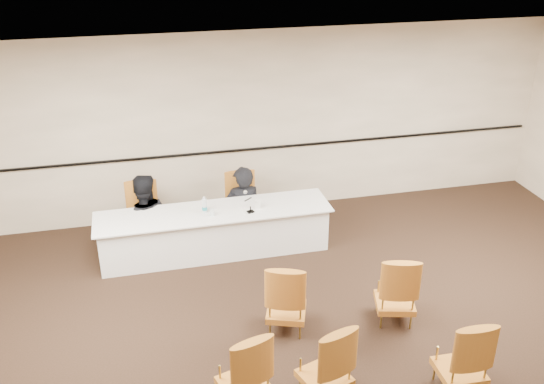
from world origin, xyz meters
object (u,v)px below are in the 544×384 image
Objects in this scene: aud_chair_back_left at (243,368)px; panelist_second_chair at (143,215)px; panelist_second at (144,224)px; water_bottle at (204,205)px; aud_chair_back_right at (462,354)px; aud_chair_front_right at (396,287)px; panelist_main_chair at (243,204)px; microphone at (250,203)px; aud_chair_back_mid at (325,360)px; coffee_cup at (258,204)px; panelist_main at (243,216)px; panel_table at (215,232)px; aud_chair_front_mid at (286,296)px; drinking_glass at (212,213)px.

panelist_second_chair is at bearing 86.48° from aud_chair_back_left.
water_bottle is (0.87, -0.53, 0.49)m from panelist_second.
aud_chair_back_right is (3.09, -3.91, 0.00)m from panelist_second_chair.
aud_chair_front_right is 1.00× the size of aud_chair_back_right.
panelist_main_chair is 3.67m from aud_chair_back_left.
panelist_second is 3.93m from aud_chair_front_right.
panelist_second_chair is 3.69m from aud_chair_back_left.
microphone is 0.31× the size of aud_chair_back_mid.
aud_chair_front_right is (2.05, -2.11, -0.33)m from water_bottle.
water_bottle is (-0.65, -0.54, 0.33)m from panelist_main_chair.
panelist_second_chair is 1.75m from coffee_cup.
aud_chair_front_right is at bearing 114.78° from panelist_main.
aud_chair_back_right is at bearing -24.46° from aud_chair_back_left.
panel_table is 0.76m from coffee_cup.
panelist_second is (-1.00, 0.51, -0.02)m from panel_table.
panelist_main is at bearing 110.65° from aud_chair_front_mid.
panelist_second_chair is 1.00× the size of aud_chair_back_right.
panelist_second is at bearing -2.64° from panelist_main.
water_bottle is (-0.13, -0.01, 0.47)m from panel_table.
drinking_glass is 0.11× the size of aud_chair_front_right.
panelist_main_chair is at bearing 39.58° from water_bottle.
panelist_second reaches higher than aud_chair_front_right.
water_bottle is at bearing 176.62° from coffee_cup.
microphone is (0.51, -0.15, 0.49)m from panel_table.
panelist_main reaches higher than panelist_main_chair.
water_bottle is at bearing 72.86° from aud_chair_back_left.
water_bottle is 2.96m from aud_chair_front_right.
aud_chair_back_right is (1.57, -3.92, 0.20)m from panelist_main.
panelist_second is at bearing 160.66° from coffee_cup.
panelist_second is 5.56× the size of microphone.
microphone is at bearing -1.64° from drinking_glass.
aud_chair_front_mid is at bearing -171.05° from aud_chair_front_right.
panel_table is at bearing 5.60° from water_bottle.
microphone is 0.18m from coffee_cup.
aud_chair_back_left is 1.00× the size of aud_chair_back_right.
water_bottle is 3.27m from aud_chair_back_mid.
coffee_cup is at bearing 155.65° from panelist_second.
panelist_main reaches higher than aud_chair_front_right.
microphone is at bearing -17.24° from panel_table.
drinking_glass is 0.77× the size of coffee_cup.
panelist_main_chair is at bearing -0.00° from panelist_second_chair.
microphone is 0.31× the size of aud_chair_back_left.
microphone is 0.31× the size of aud_chair_front_mid.
panelist_second_chair is at bearing 152.26° from panel_table.
drinking_glass is (-0.56, -0.66, 0.26)m from panelist_main_chair.
panelist_main is (0.52, 0.53, -0.07)m from panel_table.
microphone reaches higher than aud_chair_front_mid.
aud_chair_back_mid is (0.67, -3.16, 0.13)m from panel_table.
drinking_glass is at bearing 162.60° from microphone.
panel_table is 3.58× the size of aud_chair_back_right.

